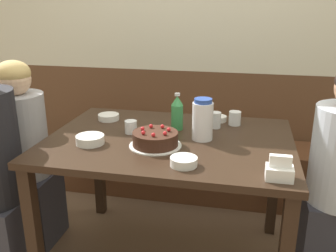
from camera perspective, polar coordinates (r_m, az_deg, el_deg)
The scene contains 15 objects.
back_wall at distance 2.90m, azimuth 4.69°, elevation 14.39°, with size 4.80×0.04×2.50m.
bench_seat at distance 2.94m, azimuth 3.58°, elevation -6.37°, with size 2.21×0.38×0.44m.
dining_table at distance 2.01m, azimuth 0.20°, elevation -4.39°, with size 1.28×0.93×0.77m.
birthday_cake at distance 1.86m, azimuth -1.95°, elevation -2.01°, with size 0.26×0.26×0.09m.
water_pitcher at distance 1.94m, azimuth 5.29°, elevation 0.96°, with size 0.11×0.11×0.22m.
soju_bottle at distance 2.09m, azimuth 1.40°, elevation 2.10°, with size 0.07×0.07×0.21m.
napkin_holder at distance 1.59m, azimuth 16.63°, elevation -6.53°, with size 0.11×0.08×0.11m.
bowl_soup_white at distance 1.94m, azimuth -11.78°, elevation -2.05°, with size 0.14×0.14×0.04m.
bowl_rice_small at distance 2.31m, azimuth -9.03°, elevation 1.37°, with size 0.13×0.13×0.03m.
bowl_side_dish at distance 2.27m, azimuth 7.65°, elevation 1.15°, with size 0.10×0.10×0.03m.
bowl_sauce_shallow at distance 1.65m, azimuth 2.42°, elevation -5.42°, with size 0.12×0.12×0.04m.
glass_water_tall at distance 2.05m, azimuth -5.68°, elevation -0.14°, with size 0.07×0.07×0.07m.
glass_tumbler_short at distance 2.21m, azimuth 10.15°, elevation 1.18°, with size 0.07×0.07×0.08m.
glass_shot_small at distance 2.14m, azimuth 7.25°, elevation 0.91°, with size 0.06×0.06×0.09m.
person_teal_shirt at distance 2.43m, azimuth -21.05°, elevation -5.03°, with size 0.34×0.31×1.15m.
Camera 1 is at (0.39, -1.81, 1.46)m, focal length 40.00 mm.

